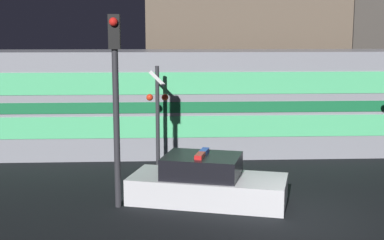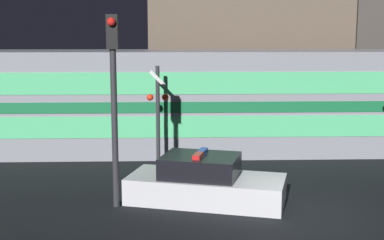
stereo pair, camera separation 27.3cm
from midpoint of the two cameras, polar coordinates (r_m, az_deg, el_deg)
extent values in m
plane|color=black|center=(14.13, 10.39, -10.47)|extent=(120.00, 120.00, 0.00)
cube|color=gray|center=(21.19, -1.60, 1.96)|extent=(21.72, 3.19, 4.03)
cube|color=#19723F|center=(19.60, -1.49, 1.35)|extent=(21.29, 0.03, 0.40)
cube|color=#59D88C|center=(19.71, -1.48, -0.74)|extent=(20.63, 0.02, 0.81)
cube|color=#59D88C|center=(19.49, -1.50, 3.93)|extent=(20.63, 0.02, 0.81)
cube|color=silver|center=(15.22, 1.20, -7.37)|extent=(4.70, 2.98, 0.74)
cube|color=black|center=(15.08, 0.56, -4.91)|extent=(2.46, 2.14, 0.59)
cube|color=red|center=(14.73, 0.32, -3.83)|extent=(0.35, 0.59, 0.12)
cube|color=blue|center=(15.26, 0.79, -3.36)|extent=(0.35, 0.59, 0.12)
cylinder|color=#2D2D33|center=(18.80, -4.11, 0.31)|extent=(0.14, 0.14, 3.59)
sphere|color=red|center=(18.56, -4.96, 2.42)|extent=(0.24, 0.24, 0.24)
sphere|color=red|center=(18.55, -3.32, 2.43)|extent=(0.24, 0.24, 0.24)
cube|color=white|center=(18.54, -4.16, 4.43)|extent=(0.58, 0.03, 0.58)
cylinder|color=#2D2D33|center=(14.53, -8.58, -1.04)|extent=(0.17, 0.17, 4.31)
cube|color=black|center=(14.29, -8.84, 9.29)|extent=(0.30, 0.30, 0.90)
sphere|color=red|center=(14.09, -8.95, 10.31)|extent=(0.23, 0.23, 0.23)
cube|color=brown|center=(28.56, 4.87, 9.74)|extent=(9.67, 6.80, 9.87)
camera|label=1|loc=(0.14, -90.43, -0.07)|focal=50.00mm
camera|label=2|loc=(0.14, 89.57, 0.07)|focal=50.00mm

